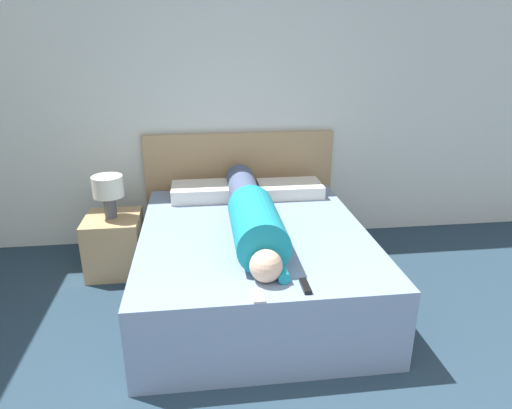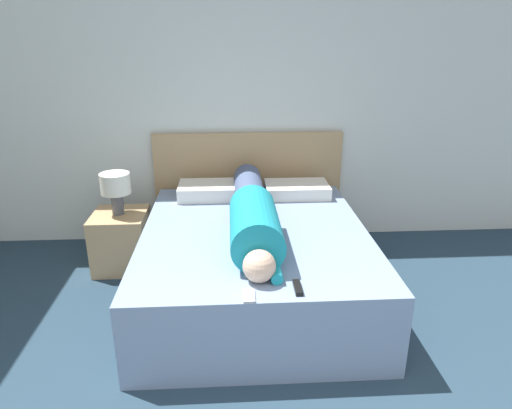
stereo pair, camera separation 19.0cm
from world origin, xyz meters
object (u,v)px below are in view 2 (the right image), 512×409
Objects in this scene: pillow_second at (297,189)px; bed at (255,263)px; nightstand at (122,240)px; tv_remote at (298,288)px; table_lamp at (116,186)px; pillow_near_headboard at (212,190)px; person_lying at (253,214)px; cell_phone at (249,296)px.

bed is at bearing -119.24° from pillow_second.
pillow_second is (0.41, 0.73, 0.32)m from bed.
tv_remote is at bearing -46.73° from nightstand.
table_lamp is at bearing -172.21° from pillow_second.
pillow_near_headboard reaches higher than bed.
person_lying is 0.84m from pillow_near_headboard.
pillow_near_headboard is at bearing 114.06° from bed.
person_lying reaches higher than pillow_second.
nightstand is 0.48m from table_lamp.
bed is 5.60× the size of table_lamp.
pillow_near_headboard reaches higher than nightstand.
pillow_second is at bearing 7.79° from nightstand.
pillow_second is at bearing 73.22° from cell_phone.
table_lamp reaches higher than cell_phone.
cell_phone reaches higher than bed.
pillow_second is at bearing 7.79° from table_lamp.
bed is 14.96× the size of cell_phone.
nightstand is at bearing 125.36° from cell_phone.
person_lying reaches higher than cell_phone.
person_lying is at bearing -27.81° from table_lamp.
pillow_near_headboard is at bearing 98.50° from cell_phone.
nightstand is 0.27× the size of person_lying.
bed is at bearing 84.76° from cell_phone.
tv_remote is (1.29, -1.37, 0.31)m from nightstand.
table_lamp is at bearing 0.00° from nightstand.
person_lying is 3.02× the size of pillow_near_headboard.
tv_remote is 0.28m from cell_phone.
person_lying reaches higher than pillow_near_headboard.
cell_phone is at bearing -54.64° from table_lamp.
nightstand is at bearing 133.27° from tv_remote.
person_lying is 0.87m from cell_phone.
table_lamp is at bearing 152.19° from person_lying.
bed is 1.22m from nightstand.
nightstand is at bearing -172.21° from pillow_second.
pillow_near_headboard is (0.77, 0.21, 0.36)m from nightstand.
nightstand is 1.91m from tv_remote.
person_lying is (1.08, -0.57, -0.04)m from table_lamp.
cell_phone is (-0.49, -1.64, -0.05)m from pillow_second.
pillow_near_headboard is at bearing 108.21° from tv_remote.
person_lying is 0.84m from tv_remote.
bed is 0.90m from pillow_second.
table_lamp is (0.00, 0.00, 0.48)m from nightstand.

